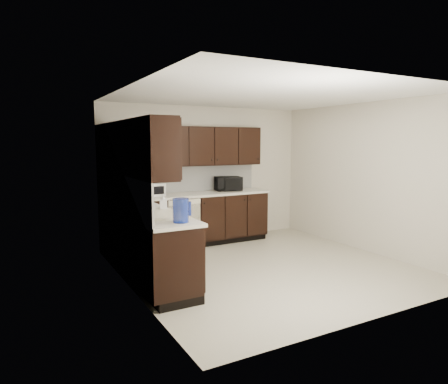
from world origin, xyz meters
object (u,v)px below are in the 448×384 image
object	(u,v)px
sink	(157,219)
storage_bin	(129,195)
blue_pitcher	(181,210)
toaster_oven	(154,190)
microwave	(228,184)

from	to	relation	value
sink	storage_bin	bearing A→B (deg)	89.06
storage_bin	blue_pitcher	bearing A→B (deg)	-88.29
sink	storage_bin	world-z (taller)	sink
toaster_oven	blue_pitcher	xyz separation A→B (m)	(-0.48, -2.33, 0.03)
toaster_oven	blue_pitcher	bearing A→B (deg)	-107.14
sink	toaster_oven	world-z (taller)	sink
storage_bin	blue_pitcher	distance (m)	1.96
sink	microwave	xyz separation A→B (m)	(2.01, 1.74, 0.19)
storage_bin	blue_pitcher	world-z (taller)	blue_pitcher
toaster_oven	microwave	bearing A→B (deg)	-5.24
blue_pitcher	toaster_oven	bearing A→B (deg)	75.69
sink	microwave	size ratio (longest dim) A/B	1.73
toaster_oven	blue_pitcher	world-z (taller)	blue_pitcher
sink	microwave	distance (m)	2.67
sink	blue_pitcher	world-z (taller)	blue_pitcher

